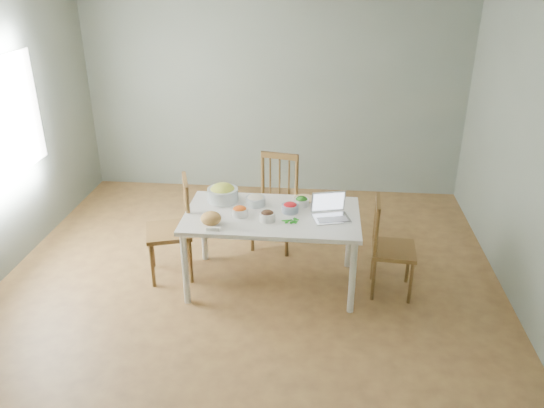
# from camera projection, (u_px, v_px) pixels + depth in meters

# --- Properties ---
(floor) EXTENTS (5.00, 5.00, 0.00)m
(floor) POSITION_uv_depth(u_px,v_px,m) (249.00, 285.00, 5.35)
(floor) COLOR brown
(floor) RESTS_ON ground
(wall_back) EXTENTS (5.00, 0.00, 2.70)m
(wall_back) POSITION_uv_depth(u_px,v_px,m) (273.00, 93.00, 7.05)
(wall_back) COLOR slate
(wall_back) RESTS_ON ground
(wall_front) EXTENTS (5.00, 0.00, 2.70)m
(wall_front) POSITION_uv_depth(u_px,v_px,m) (172.00, 337.00, 2.53)
(wall_front) COLOR slate
(wall_front) RESTS_ON ground
(wall_right) EXTENTS (0.00, 5.00, 2.70)m
(wall_right) POSITION_uv_depth(u_px,v_px,m) (538.00, 167.00, 4.57)
(wall_right) COLOR slate
(wall_right) RESTS_ON ground
(dining_table) EXTENTS (1.64, 0.93, 0.77)m
(dining_table) POSITION_uv_depth(u_px,v_px,m) (272.00, 249.00, 5.23)
(dining_table) COLOR white
(dining_table) RESTS_ON floor
(chair_far) EXTENTS (0.54, 0.52, 1.04)m
(chair_far) POSITION_uv_depth(u_px,v_px,m) (274.00, 204.00, 5.88)
(chair_far) COLOR brown
(chair_far) RESTS_ON floor
(chair_left) EXTENTS (0.55, 0.57, 1.03)m
(chair_left) POSITION_uv_depth(u_px,v_px,m) (169.00, 229.00, 5.33)
(chair_left) COLOR brown
(chair_left) RESTS_ON floor
(chair_right) EXTENTS (0.43, 0.45, 0.96)m
(chair_right) POSITION_uv_depth(u_px,v_px,m) (394.00, 248.00, 5.07)
(chair_right) COLOR brown
(chair_right) RESTS_ON floor
(bread_boule) EXTENTS (0.19, 0.19, 0.12)m
(bread_boule) POSITION_uv_depth(u_px,v_px,m) (211.00, 218.00, 4.84)
(bread_boule) COLOR #AE8139
(bread_boule) RESTS_ON dining_table
(butter_stick) EXTENTS (0.12, 0.04, 0.03)m
(butter_stick) POSITION_uv_depth(u_px,v_px,m) (213.00, 229.00, 4.75)
(butter_stick) COLOR white
(butter_stick) RESTS_ON dining_table
(bowl_squash) EXTENTS (0.36, 0.36, 0.18)m
(bowl_squash) POSITION_uv_depth(u_px,v_px,m) (223.00, 193.00, 5.30)
(bowl_squash) COLOR gold
(bowl_squash) RESTS_ON dining_table
(bowl_carrot) EXTENTS (0.17, 0.17, 0.09)m
(bowl_carrot) POSITION_uv_depth(u_px,v_px,m) (240.00, 211.00, 5.01)
(bowl_carrot) COLOR #FE4E05
(bowl_carrot) RESTS_ON dining_table
(bowl_onion) EXTENTS (0.25, 0.25, 0.11)m
(bowl_onion) POSITION_uv_depth(u_px,v_px,m) (255.00, 200.00, 5.22)
(bowl_onion) COLOR white
(bowl_onion) RESTS_ON dining_table
(bowl_mushroom) EXTENTS (0.17, 0.17, 0.10)m
(bowl_mushroom) POSITION_uv_depth(u_px,v_px,m) (267.00, 216.00, 4.91)
(bowl_mushroom) COLOR black
(bowl_mushroom) RESTS_ON dining_table
(bowl_redpep) EXTENTS (0.21, 0.21, 0.09)m
(bowl_redpep) POSITION_uv_depth(u_px,v_px,m) (290.00, 207.00, 5.08)
(bowl_redpep) COLOR #D60900
(bowl_redpep) RESTS_ON dining_table
(bowl_broccoli) EXTENTS (0.19, 0.19, 0.09)m
(bowl_broccoli) POSITION_uv_depth(u_px,v_px,m) (302.00, 201.00, 5.22)
(bowl_broccoli) COLOR #144808
(bowl_broccoli) RESTS_ON dining_table
(flatbread) EXTENTS (0.20, 0.20, 0.02)m
(flatbread) POSITION_uv_depth(u_px,v_px,m) (304.00, 199.00, 5.36)
(flatbread) COLOR #D6B473
(flatbread) RESTS_ON dining_table
(basil_bunch) EXTENTS (0.18, 0.18, 0.02)m
(basil_bunch) POSITION_uv_depth(u_px,v_px,m) (290.00, 220.00, 4.92)
(basil_bunch) COLOR #0C5E0E
(basil_bunch) RESTS_ON dining_table
(laptop) EXTENTS (0.38, 0.34, 0.23)m
(laptop) POSITION_uv_depth(u_px,v_px,m) (332.00, 208.00, 4.91)
(laptop) COLOR silver
(laptop) RESTS_ON dining_table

